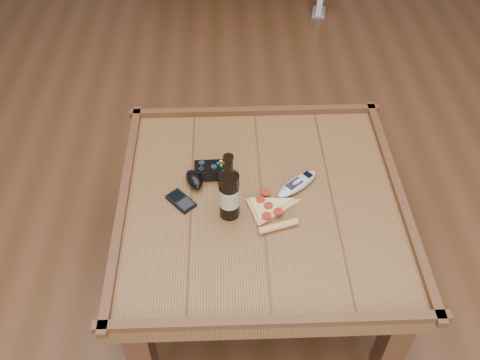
{
  "coord_description": "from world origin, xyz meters",
  "views": [
    {
      "loc": [
        -0.12,
        -1.26,
        1.84
      ],
      "look_at": [
        -0.08,
        0.03,
        0.52
      ],
      "focal_mm": 40.0,
      "sensor_mm": 36.0,
      "label": 1
    }
  ],
  "objects_px": {
    "game_controller": "(211,175)",
    "pizza_slice": "(270,210)",
    "smartphone": "(181,201)",
    "game_console": "(320,1)",
    "beer_bottle": "(229,192)",
    "coffee_table": "(261,211)",
    "remote_control": "(297,184)"
  },
  "relations": [
    {
      "from": "game_controller",
      "to": "pizza_slice",
      "type": "xyz_separation_m",
      "value": [
        0.2,
        -0.16,
        -0.02
      ]
    },
    {
      "from": "smartphone",
      "to": "game_console",
      "type": "bearing_deg",
      "value": 27.13
    },
    {
      "from": "beer_bottle",
      "to": "pizza_slice",
      "type": "bearing_deg",
      "value": 1.35
    },
    {
      "from": "pizza_slice",
      "to": "game_console",
      "type": "xyz_separation_m",
      "value": [
        0.52,
        2.21,
        -0.37
      ]
    },
    {
      "from": "game_controller",
      "to": "pizza_slice",
      "type": "bearing_deg",
      "value": -40.26
    },
    {
      "from": "smartphone",
      "to": "game_console",
      "type": "relative_size",
      "value": 0.6
    },
    {
      "from": "pizza_slice",
      "to": "smartphone",
      "type": "xyz_separation_m",
      "value": [
        -0.31,
        0.06,
        -0.0
      ]
    },
    {
      "from": "coffee_table",
      "to": "remote_control",
      "type": "xyz_separation_m",
      "value": [
        0.13,
        0.06,
        0.07
      ]
    },
    {
      "from": "coffee_table",
      "to": "smartphone",
      "type": "xyz_separation_m",
      "value": [
        -0.28,
        -0.0,
        0.07
      ]
    },
    {
      "from": "smartphone",
      "to": "game_console",
      "type": "xyz_separation_m",
      "value": [
        0.83,
        2.15,
        -0.37
      ]
    },
    {
      "from": "game_controller",
      "to": "coffee_table",
      "type": "bearing_deg",
      "value": -31.52
    },
    {
      "from": "beer_bottle",
      "to": "smartphone",
      "type": "bearing_deg",
      "value": 160.89
    },
    {
      "from": "game_console",
      "to": "pizza_slice",
      "type": "bearing_deg",
      "value": -92.23
    },
    {
      "from": "coffee_table",
      "to": "remote_control",
      "type": "relative_size",
      "value": 5.62
    },
    {
      "from": "game_controller",
      "to": "game_console",
      "type": "relative_size",
      "value": 1.05
    },
    {
      "from": "remote_control",
      "to": "smartphone",
      "type": "bearing_deg",
      "value": -121.3
    },
    {
      "from": "smartphone",
      "to": "game_console",
      "type": "distance_m",
      "value": 2.34
    },
    {
      "from": "pizza_slice",
      "to": "game_controller",
      "type": "bearing_deg",
      "value": 124.75
    },
    {
      "from": "pizza_slice",
      "to": "remote_control",
      "type": "relative_size",
      "value": 1.53
    },
    {
      "from": "pizza_slice",
      "to": "smartphone",
      "type": "height_order",
      "value": "pizza_slice"
    },
    {
      "from": "game_controller",
      "to": "smartphone",
      "type": "relative_size",
      "value": 1.74
    },
    {
      "from": "beer_bottle",
      "to": "game_console",
      "type": "xyz_separation_m",
      "value": [
        0.66,
        2.21,
        -0.47
      ]
    },
    {
      "from": "game_controller",
      "to": "pizza_slice",
      "type": "relative_size",
      "value": 0.73
    },
    {
      "from": "game_console",
      "to": "game_controller",
      "type": "bearing_deg",
      "value": -98.42
    },
    {
      "from": "smartphone",
      "to": "remote_control",
      "type": "bearing_deg",
      "value": -33.22
    },
    {
      "from": "pizza_slice",
      "to": "smartphone",
      "type": "relative_size",
      "value": 2.38
    },
    {
      "from": "coffee_table",
      "to": "pizza_slice",
      "type": "height_order",
      "value": "same"
    },
    {
      "from": "game_console",
      "to": "smartphone",
      "type": "bearing_deg",
      "value": -99.99
    },
    {
      "from": "game_controller",
      "to": "remote_control",
      "type": "distance_m",
      "value": 0.31
    },
    {
      "from": "beer_bottle",
      "to": "game_controller",
      "type": "bearing_deg",
      "value": 111.42
    },
    {
      "from": "coffee_table",
      "to": "smartphone",
      "type": "distance_m",
      "value": 0.29
    },
    {
      "from": "game_controller",
      "to": "game_console",
      "type": "xyz_separation_m",
      "value": [
        0.73,
        2.05,
        -0.39
      ]
    }
  ]
}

